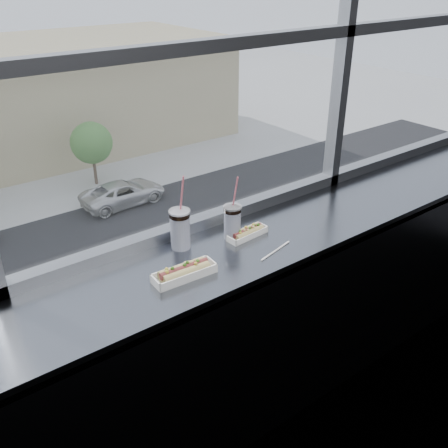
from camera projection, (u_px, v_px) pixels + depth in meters
wall_back_lower at (201, 312)px, 2.86m from camera, size 6.00×0.00×6.00m
counter at (230, 254)px, 2.43m from camera, size 6.00×0.55×0.06m
counter_fascia at (261, 365)px, 2.49m from camera, size 6.00×0.04×1.04m
hotdog_tray_left at (184, 272)px, 2.19m from camera, size 0.29×0.11×0.07m
hotdog_tray_right at (247, 233)px, 2.51m from camera, size 0.23×0.09×0.06m
soda_cup_left at (180, 227)px, 2.38m from camera, size 0.10×0.10×0.38m
soda_cup_right at (232, 221)px, 2.47m from camera, size 0.09×0.09×0.34m
loose_straw at (275, 251)px, 2.39m from camera, size 0.23×0.06×0.01m
wrapper at (175, 272)px, 2.22m from camera, size 0.09×0.07×0.02m
car_near_d at (100, 274)px, 21.87m from camera, size 3.57×6.87×2.19m
car_near_e at (237, 224)px, 25.93m from camera, size 3.02×6.92×2.29m
car_far_c at (123, 189)px, 30.32m from camera, size 2.61×5.87×1.93m
tree_right at (91, 143)px, 32.25m from camera, size 2.73×2.73×4.26m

